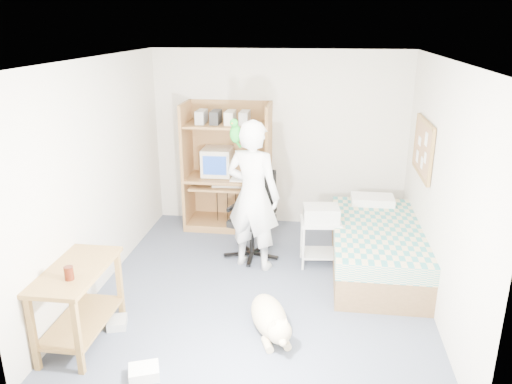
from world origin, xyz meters
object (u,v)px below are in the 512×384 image
printer_cart (320,235)px  side_desk (78,294)px  computer_hutch (228,172)px  dog (270,318)px  person (253,196)px  bed (376,247)px  office_chair (254,226)px

printer_cart → side_desk: bearing=-145.7°
computer_hutch → dog: computer_hutch is taller
person → dog: bearing=121.6°
person → printer_cart: 0.97m
bed → dog: size_ratio=2.12×
side_desk → dog: size_ratio=1.05×
office_chair → person: (0.03, -0.31, 0.52)m
side_desk → computer_hutch: bearing=73.9°
bed → computer_hutch: bearing=150.7°
bed → dog: bearing=-127.2°
person → printer_cart: (0.80, 0.14, -0.52)m
side_desk → dog: 1.79m
dog → computer_hutch: bearing=88.1°
side_desk → dog: bearing=11.1°
computer_hutch → office_chair: bearing=-61.6°
computer_hutch → person: 1.33m
office_chair → person: bearing=-66.8°
bed → printer_cart: 0.68m
computer_hutch → printer_cart: bearing=-38.9°
bed → office_chair: 1.53m
bed → office_chair: (-1.51, 0.21, 0.10)m
dog → printer_cart: 1.60m
office_chair → dog: bearing=-59.9°
office_chair → dog: (0.39, -1.69, -0.23)m
side_desk → office_chair: (1.34, 2.03, -0.10)m
person → dog: (0.36, -1.38, -0.74)m
dog → side_desk: bearing=170.5°
bed → dog: bed is taller
person → printer_cart: person is taller
office_chair → dog: size_ratio=1.15×
office_chair → printer_cart: bearing=6.1°
side_desk → printer_cart: size_ratio=1.73×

